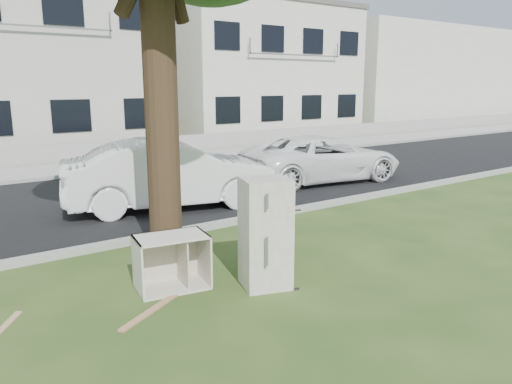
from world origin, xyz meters
TOP-DOWN VIEW (x-y plane):
  - ground at (0.00, 0.00)m, footprint 120.00×120.00m
  - road at (0.00, 6.00)m, footprint 120.00×7.00m
  - kerb_near at (0.00, 2.45)m, footprint 120.00×0.18m
  - kerb_far at (0.00, 9.55)m, footprint 120.00×0.18m
  - sidewalk at (0.00, 11.00)m, footprint 120.00×2.80m
  - low_wall at (0.00, 12.60)m, footprint 120.00×0.15m
  - townhouse_center at (0.00, 17.50)m, footprint 11.22×8.16m
  - townhouse_right at (12.00, 17.50)m, footprint 10.20×8.16m
  - filler_right at (26.00, 18.00)m, footprint 16.00×9.00m
  - fridge at (0.06, -0.41)m, footprint 0.78×0.75m
  - cabinet at (-1.04, 0.27)m, footprint 1.06×0.75m
  - plank_a at (-1.60, -0.25)m, footprint 1.05×0.66m
  - plank_c at (-3.17, 0.35)m, footprint 0.52×0.69m
  - car_center at (1.00, 4.48)m, footprint 4.99×2.77m
  - car_right at (5.99, 4.83)m, footprint 5.03×2.88m

SIDE VIEW (x-z plane):
  - ground at x=0.00m, z-range 0.00..0.00m
  - kerb_near at x=0.00m, z-range -0.06..0.06m
  - kerb_far at x=0.00m, z-range -0.06..0.06m
  - road at x=0.00m, z-range 0.00..0.01m
  - sidewalk at x=0.00m, z-range 0.00..0.01m
  - plank_c at x=-3.17m, z-range 0.00..0.02m
  - plank_a at x=-1.60m, z-range 0.00..0.02m
  - low_wall at x=0.00m, z-range 0.00..0.70m
  - cabinet at x=-1.04m, z-range 0.00..0.76m
  - car_right at x=5.99m, z-range 0.00..1.32m
  - fridge at x=0.06m, z-range 0.00..1.54m
  - car_center at x=1.00m, z-range 0.00..1.56m
  - filler_right at x=26.00m, z-range 0.00..6.40m
  - townhouse_right at x=12.00m, z-range 0.00..6.84m
  - townhouse_center at x=0.00m, z-range 0.00..7.44m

